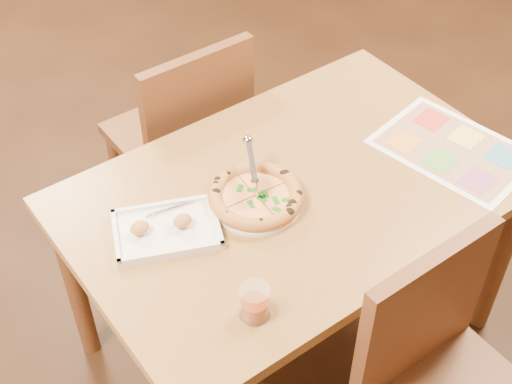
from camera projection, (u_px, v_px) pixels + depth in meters
dining_table at (295, 209)px, 2.10m from camera, size 1.30×0.85×0.72m
chair_near at (442, 364)px, 1.80m from camera, size 0.42×0.42×0.47m
chair_far at (187, 124)px, 2.50m from camera, size 0.42×0.42×0.47m
plate at (256, 203)px, 1.99m from camera, size 0.33×0.33×0.01m
pizza at (256, 196)px, 1.98m from camera, size 0.27×0.27×0.04m
pizza_cutter at (253, 168)px, 1.98m from camera, size 0.09×0.15×0.10m
appetizer_tray at (166, 230)px, 1.91m from camera, size 0.33×0.29×0.05m
glass_tumbler at (254, 304)px, 1.70m from camera, size 0.08×0.08×0.09m
menu at (453, 149)px, 2.16m from camera, size 0.39×0.50×0.00m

